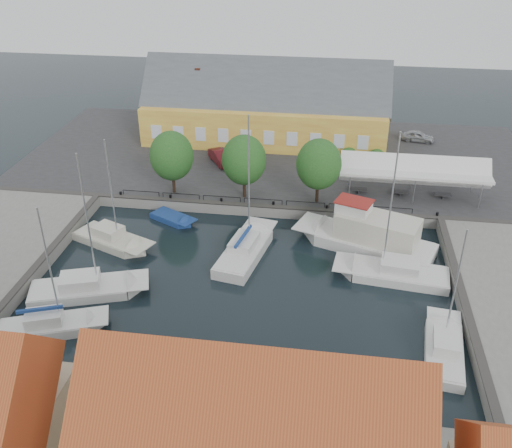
{
  "coord_description": "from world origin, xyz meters",
  "views": [
    {
      "loc": [
        6.16,
        -36.77,
        26.01
      ],
      "look_at": [
        0.0,
        6.0,
        1.5
      ],
      "focal_mm": 40.0,
      "sensor_mm": 36.0,
      "label": 1
    }
  ],
  "objects_px": {
    "warehouse": "(261,109)",
    "launch_sw": "(18,361)",
    "west_boat_d": "(51,328)",
    "launch_nw": "(173,220)",
    "east_boat_c": "(444,351)",
    "center_sailboat": "(246,251)",
    "west_boat_c": "(87,290)",
    "car_silver": "(418,136)",
    "tent_canopy": "(414,171)",
    "car_red": "(221,157)",
    "east_boat_a": "(394,275)",
    "trawler": "(369,238)",
    "west_boat_b": "(112,241)"
  },
  "relations": [
    {
      "from": "warehouse",
      "to": "launch_sw",
      "type": "bearing_deg",
      "value": -104.77
    },
    {
      "from": "west_boat_d",
      "to": "launch_nw",
      "type": "xyz_separation_m",
      "value": [
        4.16,
        16.5,
        -0.18
      ]
    },
    {
      "from": "east_boat_c",
      "to": "center_sailboat",
      "type": "bearing_deg",
      "value": 145.81
    },
    {
      "from": "west_boat_c",
      "to": "launch_sw",
      "type": "bearing_deg",
      "value": -100.96
    },
    {
      "from": "car_silver",
      "to": "west_boat_c",
      "type": "bearing_deg",
      "value": 151.08
    },
    {
      "from": "tent_canopy",
      "to": "west_boat_c",
      "type": "relative_size",
      "value": 1.17
    },
    {
      "from": "warehouse",
      "to": "west_boat_d",
      "type": "relative_size",
      "value": 2.79
    },
    {
      "from": "car_silver",
      "to": "car_red",
      "type": "distance_m",
      "value": 24.04
    },
    {
      "from": "car_silver",
      "to": "east_boat_a",
      "type": "xyz_separation_m",
      "value": [
        -4.47,
        -27.8,
        -1.4
      ]
    },
    {
      "from": "launch_sw",
      "to": "west_boat_d",
      "type": "bearing_deg",
      "value": 76.24
    },
    {
      "from": "car_silver",
      "to": "launch_nw",
      "type": "xyz_separation_m",
      "value": [
        -24.29,
        -21.29,
        -1.57
      ]
    },
    {
      "from": "tent_canopy",
      "to": "east_boat_a",
      "type": "distance_m",
      "value": 13.49
    },
    {
      "from": "trawler",
      "to": "center_sailboat",
      "type": "bearing_deg",
      "value": -166.06
    },
    {
      "from": "trawler",
      "to": "launch_sw",
      "type": "height_order",
      "value": "trawler"
    },
    {
      "from": "west_boat_c",
      "to": "west_boat_d",
      "type": "distance_m",
      "value": 4.58
    },
    {
      "from": "center_sailboat",
      "to": "west_boat_c",
      "type": "height_order",
      "value": "center_sailboat"
    },
    {
      "from": "tent_canopy",
      "to": "launch_nw",
      "type": "bearing_deg",
      "value": -164.07
    },
    {
      "from": "warehouse",
      "to": "west_boat_c",
      "type": "relative_size",
      "value": 2.38
    },
    {
      "from": "west_boat_d",
      "to": "launch_sw",
      "type": "relative_size",
      "value": 1.86
    },
    {
      "from": "trawler",
      "to": "west_boat_b",
      "type": "distance_m",
      "value": 22.21
    },
    {
      "from": "east_boat_a",
      "to": "west_boat_b",
      "type": "height_order",
      "value": "east_boat_a"
    },
    {
      "from": "warehouse",
      "to": "east_boat_c",
      "type": "distance_m",
      "value": 39.26
    },
    {
      "from": "tent_canopy",
      "to": "trawler",
      "type": "distance_m",
      "value": 10.03
    },
    {
      "from": "car_silver",
      "to": "east_boat_a",
      "type": "distance_m",
      "value": 28.19
    },
    {
      "from": "center_sailboat",
      "to": "east_boat_a",
      "type": "relative_size",
      "value": 0.99
    },
    {
      "from": "west_boat_b",
      "to": "warehouse",
      "type": "bearing_deg",
      "value": 68.84
    },
    {
      "from": "launch_sw",
      "to": "launch_nw",
      "type": "bearing_deg",
      "value": 75.92
    },
    {
      "from": "warehouse",
      "to": "car_silver",
      "type": "xyz_separation_m",
      "value": [
        18.72,
        1.11,
        -2.77
      ]
    },
    {
      "from": "east_boat_a",
      "to": "launch_nw",
      "type": "height_order",
      "value": "east_boat_a"
    },
    {
      "from": "east_boat_a",
      "to": "west_boat_d",
      "type": "distance_m",
      "value": 25.98
    },
    {
      "from": "trawler",
      "to": "car_silver",
      "type": "bearing_deg",
      "value": 75.02
    },
    {
      "from": "east_boat_a",
      "to": "trawler",
      "type": "bearing_deg",
      "value": 114.33
    },
    {
      "from": "car_silver",
      "to": "east_boat_c",
      "type": "distance_m",
      "value": 36.35
    },
    {
      "from": "west_boat_c",
      "to": "east_boat_a",
      "type": "bearing_deg",
      "value": 13.23
    },
    {
      "from": "warehouse",
      "to": "launch_sw",
      "type": "xyz_separation_m",
      "value": [
        -10.51,
        -39.88,
        -4.34
      ]
    },
    {
      "from": "west_boat_b",
      "to": "launch_sw",
      "type": "distance_m",
      "value": 14.9
    },
    {
      "from": "center_sailboat",
      "to": "west_boat_d",
      "type": "xyz_separation_m",
      "value": [
        -11.84,
        -11.57,
        -0.09
      ]
    },
    {
      "from": "trawler",
      "to": "east_boat_a",
      "type": "height_order",
      "value": "east_boat_a"
    },
    {
      "from": "west_boat_b",
      "to": "launch_nw",
      "type": "distance_m",
      "value": 6.33
    },
    {
      "from": "warehouse",
      "to": "trawler",
      "type": "relative_size",
      "value": 2.28
    },
    {
      "from": "west_boat_b",
      "to": "west_boat_d",
      "type": "relative_size",
      "value": 1.02
    },
    {
      "from": "trawler",
      "to": "car_red",
      "type": "bearing_deg",
      "value": 138.31
    },
    {
      "from": "tent_canopy",
      "to": "launch_sw",
      "type": "bearing_deg",
      "value": -136.17
    },
    {
      "from": "tent_canopy",
      "to": "east_boat_c",
      "type": "distance_m",
      "value": 21.59
    },
    {
      "from": "west_boat_c",
      "to": "west_boat_d",
      "type": "height_order",
      "value": "west_boat_c"
    },
    {
      "from": "center_sailboat",
      "to": "trawler",
      "type": "height_order",
      "value": "center_sailboat"
    },
    {
      "from": "east_boat_c",
      "to": "launch_sw",
      "type": "xyz_separation_m",
      "value": [
        -27.43,
        -4.7,
        -0.17
      ]
    },
    {
      "from": "car_red",
      "to": "west_boat_c",
      "type": "xyz_separation_m",
      "value": [
        -5.75,
        -23.54,
        -1.45
      ]
    },
    {
      "from": "tent_canopy",
      "to": "launch_nw",
      "type": "distance_m",
      "value": 23.33
    },
    {
      "from": "east_boat_a",
      "to": "car_silver",
      "type": "bearing_deg",
      "value": 80.87
    }
  ]
}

